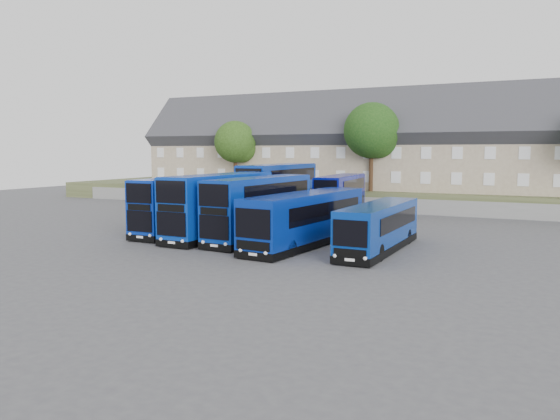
{
  "coord_description": "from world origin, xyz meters",
  "views": [
    {
      "loc": [
        18.16,
        -29.7,
        6.15
      ],
      "look_at": [
        2.21,
        3.31,
        2.2
      ],
      "focal_mm": 35.0,
      "sensor_mm": 36.0,
      "label": 1
    }
  ],
  "objects_px": {
    "dd_front_left": "(184,206)",
    "tree_west": "(237,144)",
    "tree_mid": "(373,133)",
    "coach_east_a": "(306,220)",
    "dd_front_mid": "(220,206)"
  },
  "relations": [
    {
      "from": "dd_front_left",
      "to": "tree_west",
      "type": "height_order",
      "value": "tree_west"
    },
    {
      "from": "tree_west",
      "to": "tree_mid",
      "type": "relative_size",
      "value": 0.83
    },
    {
      "from": "dd_front_left",
      "to": "tree_mid",
      "type": "distance_m",
      "value": 23.82
    },
    {
      "from": "tree_mid",
      "to": "dd_front_left",
      "type": "bearing_deg",
      "value": -111.31
    },
    {
      "from": "tree_west",
      "to": "coach_east_a",
      "type": "bearing_deg",
      "value": -50.66
    },
    {
      "from": "dd_front_left",
      "to": "dd_front_mid",
      "type": "relative_size",
      "value": 0.93
    },
    {
      "from": "coach_east_a",
      "to": "dd_front_mid",
      "type": "bearing_deg",
      "value": -179.71
    },
    {
      "from": "dd_front_left",
      "to": "dd_front_mid",
      "type": "distance_m",
      "value": 3.49
    },
    {
      "from": "dd_front_left",
      "to": "tree_west",
      "type": "distance_m",
      "value": 22.87
    },
    {
      "from": "coach_east_a",
      "to": "tree_west",
      "type": "height_order",
      "value": "tree_west"
    },
    {
      "from": "coach_east_a",
      "to": "tree_mid",
      "type": "bearing_deg",
      "value": 100.6
    },
    {
      "from": "dd_front_left",
      "to": "coach_east_a",
      "type": "relative_size",
      "value": 0.82
    },
    {
      "from": "dd_front_mid",
      "to": "coach_east_a",
      "type": "bearing_deg",
      "value": -3.93
    },
    {
      "from": "dd_front_left",
      "to": "tree_west",
      "type": "xyz_separation_m",
      "value": [
        -7.63,
        20.97,
        5.0
      ]
    },
    {
      "from": "tree_west",
      "to": "tree_mid",
      "type": "distance_m",
      "value": 16.04
    }
  ]
}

